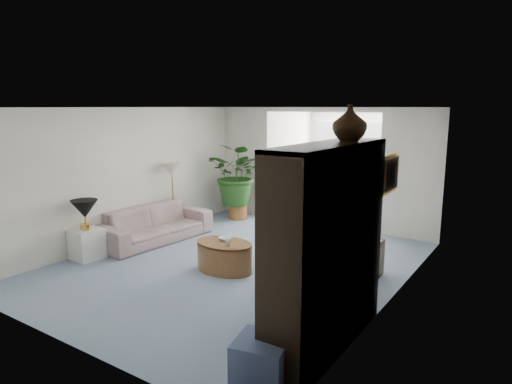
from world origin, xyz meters
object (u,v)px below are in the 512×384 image
Objects in this scene: wingback_chair at (315,248)px; plant_pot at (238,212)px; entertainment_cabinet at (327,247)px; ottoman at (262,359)px; cabinet_urn at (350,122)px; coffee_bowl at (226,239)px; coffee_table at (224,256)px; end_table at (87,244)px; sunroom_chair_maroon at (314,195)px; framed_picture at (391,174)px; floor_lamp at (172,170)px; sunroom_table at (354,198)px; coffee_cup at (228,243)px; sunroom_chair_blue at (373,202)px; table_lamp at (85,209)px; side_table_dark at (365,257)px; sofa at (155,224)px.

wingback_chair is 2.06× the size of plant_pot.
entertainment_cabinet is 1.30m from ottoman.
plant_pot is at bearing 139.38° from cabinet_urn.
coffee_table is at bearing -63.43° from coffee_bowl.
end_table is 1.04× the size of ottoman.
entertainment_cabinet is 5.53× the size of cabinet_urn.
framed_picture is at bearing 47.15° from sunroom_chair_maroon.
floor_lamp is 0.72× the size of sunroom_table.
cabinet_urn is (2.08, -0.52, 1.85)m from coffee_cup.
floor_lamp is 0.17× the size of entertainment_cabinet.
ottoman is at bearing -37.56° from floor_lamp.
floor_lamp is at bearing 147.40° from sunroom_chair_blue.
sunroom_chair_maroon is (-1.91, 3.78, -0.01)m from wingback_chair.
coffee_table reaches higher than plant_pot.
table_lamp is (0.00, 0.00, 0.60)m from end_table.
framed_picture is at bearing 12.40° from end_table.
cabinet_urn reaches higher than side_table_dark.
entertainment_cabinet is 1.36m from cabinet_urn.
coffee_bowl is 5.16m from sunroom_table.
end_table reaches higher than ottoman.
coffee_bowl is at bearing -57.69° from plant_pot.
coffee_bowl is (2.23, -1.15, -0.77)m from floor_lamp.
wingback_chair is at bearing 37.58° from sunroom_chair_maroon.
cabinet_urn is (2.23, -0.62, 2.12)m from coffee_table.
side_table_dark reaches higher than coffee_bowl.
framed_picture is at bearing 4.54° from coffee_table.
framed_picture is at bearing 7.29° from coffee_cup.
coffee_bowl reaches higher than sunroom_table.
cabinet_urn is at bearing -105.74° from framed_picture.
sunroom_chair_blue is (-1.43, 5.12, -1.97)m from cabinet_urn.
entertainment_cabinet is (4.47, -0.28, 0.82)m from end_table.
sunroom_table reaches higher than coffee_table.
sunroom_chair_maroon is at bearing 100.84° from sunroom_chair_blue.
coffee_cup is at bearing -101.68° from sofa.
sunroom_chair_maroon is (-3.16, 4.31, -1.33)m from framed_picture.
framed_picture is 4.72m from sofa.
entertainment_cabinet reaches higher than framed_picture.
plant_pot is at bearing -3.59° from sofa.
cabinet_urn reaches higher than table_lamp.
ottoman is 7.12m from sunroom_chair_maroon.
side_table_dark is (4.14, 1.86, 0.03)m from end_table.
floor_lamp is 3.62× the size of coffee_cup.
table_lamp is 3.81m from wingback_chair.
side_table_dark reaches higher than ottoman.
end_table is at bearing 164.02° from ottoman.
table_lamp is 0.54× the size of sunroom_chair_blue.
entertainment_cabinet is 2.66× the size of sunroom_chair_maroon.
coffee_table is 2.37× the size of plant_pot.
sunroom_chair_blue is 1.50m from sunroom_chair_maroon.
table_lamp is at bearing -162.87° from coffee_cup.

